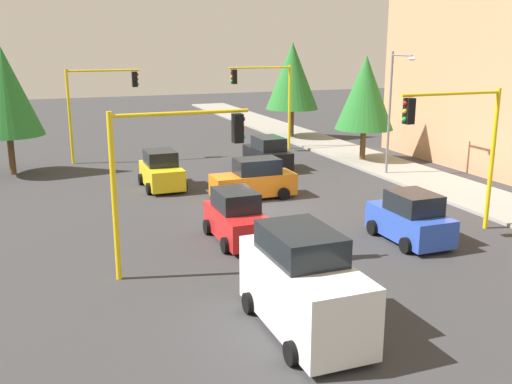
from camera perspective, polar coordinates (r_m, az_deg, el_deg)
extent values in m
plane|color=#353538|center=(27.21, 0.81, -1.63)|extent=(120.00, 120.00, 0.00)
cube|color=gray|center=(36.34, 13.38, 2.21)|extent=(80.00, 4.00, 0.15)
cube|color=silver|center=(15.66, 7.50, -14.44)|extent=(2.20, 0.36, 0.01)
cone|color=silver|center=(16.67, 5.33, -12.47)|extent=(0.01, 1.10, 1.10)
cylinder|color=yellow|center=(42.21, 3.27, 8.21)|extent=(0.18, 0.18, 5.93)
cylinder|color=yellow|center=(41.13, 0.40, 12.00)|extent=(0.12, 4.50, 0.12)
cube|color=black|center=(40.51, -2.14, 11.13)|extent=(0.36, 0.32, 0.96)
sphere|color=red|center=(40.44, -2.39, 11.55)|extent=(0.18, 0.18, 0.18)
sphere|color=yellow|center=(40.45, -2.38, 11.13)|extent=(0.18, 0.18, 0.18)
sphere|color=green|center=(40.47, -2.38, 10.70)|extent=(0.18, 0.18, 0.18)
cylinder|color=yellow|center=(38.61, -17.66, 6.96)|extent=(0.18, 0.18, 5.91)
cylinder|color=yellow|center=(38.58, -14.58, 11.36)|extent=(0.12, 4.50, 0.12)
cube|color=black|center=(38.87, -11.72, 10.68)|extent=(0.36, 0.32, 0.96)
sphere|color=red|center=(38.88, -11.48, 11.14)|extent=(0.18, 0.18, 0.18)
sphere|color=yellow|center=(38.90, -11.45, 10.70)|extent=(0.18, 0.18, 0.18)
sphere|color=green|center=(38.92, -11.43, 10.26)|extent=(0.18, 0.18, 0.18)
cylinder|color=yellow|center=(25.53, 21.96, 2.89)|extent=(0.18, 0.18, 5.76)
cylinder|color=yellow|center=(23.69, 18.52, 9.05)|extent=(0.12, 4.50, 0.12)
cube|color=black|center=(22.60, 14.65, 7.62)|extent=(0.36, 0.32, 0.96)
sphere|color=red|center=(22.47, 14.32, 8.37)|extent=(0.18, 0.18, 0.18)
sphere|color=yellow|center=(22.50, 14.27, 7.62)|extent=(0.18, 0.18, 0.18)
sphere|color=green|center=(22.53, 14.23, 6.86)|extent=(0.18, 0.18, 0.18)
cylinder|color=yellow|center=(19.02, -13.61, -0.59)|extent=(0.18, 0.18, 5.47)
cylinder|color=yellow|center=(18.94, -7.27, 7.61)|extent=(0.12, 4.50, 0.12)
cube|color=black|center=(19.55, -1.80, 6.22)|extent=(0.36, 0.32, 0.96)
sphere|color=red|center=(19.56, -1.30, 7.11)|extent=(0.18, 0.18, 0.18)
sphere|color=yellow|center=(19.61, -1.30, 6.24)|extent=(0.18, 0.18, 0.18)
sphere|color=green|center=(19.65, -1.29, 5.38)|extent=(0.18, 0.18, 0.18)
cylinder|color=slate|center=(34.25, 12.84, 7.33)|extent=(0.14, 0.14, 7.00)
cylinder|color=slate|center=(33.27, 14.03, 12.77)|extent=(1.80, 0.10, 0.10)
ellipsoid|color=silver|center=(32.54, 14.93, 12.42)|extent=(0.56, 0.28, 0.20)
cylinder|color=brown|center=(46.85, 3.48, 6.76)|extent=(0.36, 0.36, 2.56)
cone|color=#28752D|center=(46.51, 3.55, 11.22)|extent=(4.10, 4.10, 5.13)
cylinder|color=brown|center=(38.35, 10.35, 4.64)|extent=(0.36, 0.36, 2.31)
cone|color=#28752D|center=(37.94, 10.57, 9.49)|extent=(3.69, 3.69, 4.61)
cylinder|color=brown|center=(36.84, -22.68, 3.50)|extent=(0.36, 0.36, 2.49)
cone|color=#28752D|center=(36.40, -23.22, 8.95)|extent=(3.98, 3.98, 4.97)
cube|color=white|center=(15.79, 4.63, -9.70)|extent=(4.80, 1.90, 1.85)
cube|color=black|center=(15.51, 4.34, -4.96)|extent=(2.50, 1.67, 0.76)
cylinder|color=black|center=(15.41, 10.51, -13.82)|extent=(0.60, 0.20, 0.60)
cylinder|color=black|center=(14.56, 3.45, -15.38)|extent=(0.60, 0.20, 0.60)
cylinder|color=black|center=(17.74, 5.47, -9.70)|extent=(0.60, 0.20, 0.60)
cylinder|color=black|center=(17.01, -0.75, -10.74)|extent=(0.60, 0.20, 0.60)
cube|color=black|center=(35.69, 1.10, 3.39)|extent=(4.11, 1.72, 1.05)
cube|color=black|center=(35.34, 1.24, 4.77)|extent=(2.14, 1.51, 0.76)
cylinder|color=black|center=(36.61, -0.98, 3.05)|extent=(0.60, 0.20, 0.60)
cylinder|color=black|center=(37.26, 1.68, 3.25)|extent=(0.60, 0.20, 0.60)
cylinder|color=black|center=(34.28, 0.47, 2.27)|extent=(0.60, 0.20, 0.60)
cylinder|color=black|center=(34.97, 3.28, 2.49)|extent=(0.60, 0.20, 0.60)
cube|color=orange|center=(28.90, -0.28, 0.75)|extent=(1.60, 4.10, 1.05)
cube|color=black|center=(28.77, 0.10, 2.54)|extent=(1.41, 2.13, 0.76)
cylinder|color=black|center=(27.80, -2.11, -0.64)|extent=(0.20, 0.60, 0.60)
cylinder|color=black|center=(29.38, -3.19, 0.17)|extent=(0.20, 0.60, 0.60)
cylinder|color=black|center=(28.69, 2.71, -0.17)|extent=(0.20, 0.60, 0.60)
cylinder|color=black|center=(30.23, 1.40, 0.60)|extent=(0.20, 0.60, 0.60)
cube|color=blue|center=(23.46, 14.68, -3.01)|extent=(3.65, 1.73, 1.05)
cube|color=black|center=(23.07, 15.08, -0.99)|extent=(1.90, 1.52, 0.76)
cylinder|color=black|center=(23.96, 11.25, -3.41)|extent=(0.60, 0.20, 0.60)
cylinder|color=black|center=(24.97, 14.86, -2.90)|extent=(0.60, 0.20, 0.60)
cylinder|color=black|center=(22.19, 14.35, -5.05)|extent=(0.60, 0.20, 0.60)
cylinder|color=black|center=(23.27, 18.09, -4.41)|extent=(0.60, 0.20, 0.60)
cube|color=red|center=(22.73, -1.84, -3.09)|extent=(3.76, 1.63, 1.05)
cube|color=black|center=(22.64, -2.01, -0.77)|extent=(1.96, 1.43, 0.76)
cylinder|color=black|center=(22.11, 1.31, -4.66)|extent=(0.60, 0.20, 0.60)
cylinder|color=black|center=(21.54, -3.01, -5.20)|extent=(0.60, 0.20, 0.60)
cylinder|color=black|center=(24.17, -0.78, -2.97)|extent=(0.60, 0.20, 0.60)
cylinder|color=black|center=(23.66, -4.76, -3.41)|extent=(0.60, 0.20, 0.60)
cube|color=yellow|center=(31.29, -9.15, 1.63)|extent=(3.66, 1.73, 1.05)
cube|color=black|center=(31.28, -9.29, 3.31)|extent=(1.90, 1.52, 0.76)
cylinder|color=black|center=(30.50, -6.99, 0.62)|extent=(0.60, 0.20, 0.60)
cylinder|color=black|center=(30.13, -10.39, 0.31)|extent=(0.60, 0.20, 0.60)
cylinder|color=black|center=(32.65, -7.96, 1.51)|extent=(0.60, 0.20, 0.60)
cylinder|color=black|center=(32.30, -11.15, 1.23)|extent=(0.60, 0.20, 0.60)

